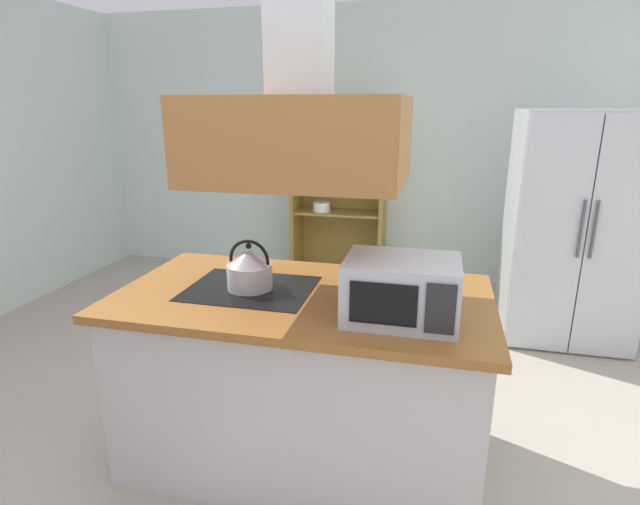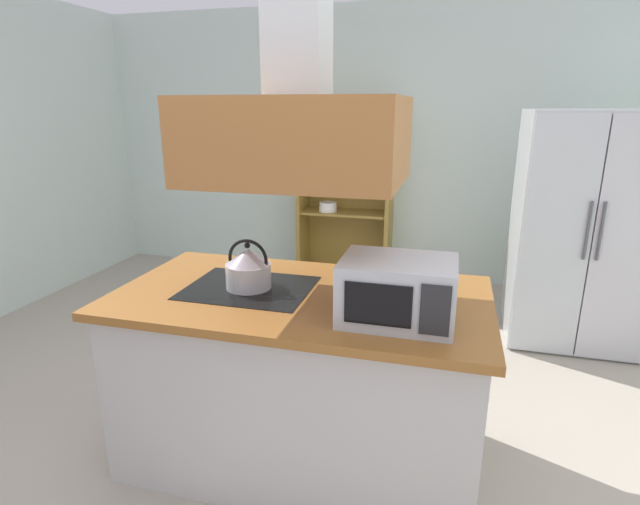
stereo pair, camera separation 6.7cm
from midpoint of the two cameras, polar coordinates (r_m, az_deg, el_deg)
ground_plane at (r=2.82m, az=-3.09°, el=-21.69°), size 7.80×7.80×0.00m
wall_back at (r=5.17m, az=7.27°, el=12.04°), size 6.00×0.12×2.70m
kitchen_island at (r=2.53m, az=-1.35°, el=-14.19°), size 1.76×0.96×0.90m
range_hood at (r=2.18m, az=-1.58°, el=16.05°), size 0.90×0.70×1.27m
refrigerator at (r=4.15m, az=28.23°, el=2.31°), size 0.90×0.77×1.73m
dish_cabinet at (r=5.08m, az=3.39°, el=5.60°), size 0.94×0.40×1.76m
kettle at (r=2.39m, az=-7.53°, el=-1.79°), size 0.22×0.22×0.24m
cutting_board at (r=2.42m, az=11.52°, el=-4.10°), size 0.35×0.25×0.02m
microwave at (r=2.04m, az=9.92°, el=-4.34°), size 0.46×0.35×0.26m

